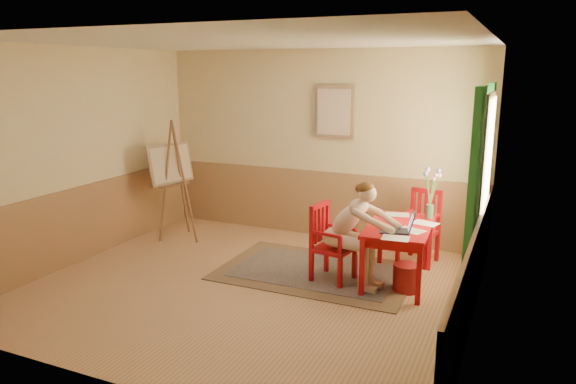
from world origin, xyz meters
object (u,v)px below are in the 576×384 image
at_px(easel, 172,169).
at_px(table, 399,232).
at_px(chair_left, 330,243).
at_px(figure, 353,229).
at_px(chair_back, 420,226).
at_px(laptop, 400,228).

bearing_deg(easel, table, -6.83).
distance_m(table, chair_left, 0.83).
distance_m(table, figure, 0.57).
bearing_deg(chair_back, easel, -173.14).
height_order(table, chair_back, chair_back).
relative_size(chair_back, figure, 0.76).
distance_m(chair_back, laptop, 1.17).
xyz_separation_m(chair_back, laptop, (-0.04, -1.14, 0.29)).
xyz_separation_m(figure, laptop, (0.54, 0.02, 0.07)).
bearing_deg(laptop, chair_back, 88.17).
height_order(laptop, easel, easel).
relative_size(chair_left, chair_back, 0.98).
bearing_deg(easel, laptop, -11.09).
distance_m(chair_left, chair_back, 1.41).
bearing_deg(laptop, chair_left, 178.20).
xyz_separation_m(table, chair_back, (0.10, 0.86, -0.15)).
bearing_deg(chair_back, chair_left, -128.12).
bearing_deg(easel, figure, -13.42).
xyz_separation_m(laptop, easel, (-3.58, 0.70, 0.29)).
height_order(chair_back, figure, figure).
bearing_deg(easel, chair_back, 6.86).
relative_size(table, figure, 0.98).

